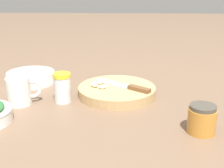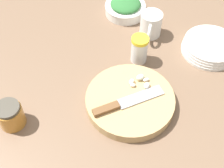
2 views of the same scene
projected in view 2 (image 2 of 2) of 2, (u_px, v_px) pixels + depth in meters
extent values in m
plane|color=brown|center=(111.00, 85.00, 0.96)|extent=(5.00, 5.00, 0.00)
cylinder|color=tan|center=(130.00, 101.00, 0.90)|extent=(0.26, 0.26, 0.03)
cube|color=brown|center=(106.00, 109.00, 0.86)|extent=(0.08, 0.06, 0.01)
cube|color=#B2B2B7|center=(140.00, 97.00, 0.89)|extent=(0.13, 0.11, 0.01)
ellipsoid|color=#F3E6C9|center=(132.00, 82.00, 0.92)|extent=(0.02, 0.02, 0.01)
ellipsoid|color=silver|center=(147.00, 85.00, 0.91)|extent=(0.03, 0.02, 0.02)
ellipsoid|color=silver|center=(133.00, 85.00, 0.91)|extent=(0.02, 0.02, 0.01)
ellipsoid|color=silver|center=(146.00, 80.00, 0.92)|extent=(0.02, 0.02, 0.01)
ellipsoid|color=silver|center=(140.00, 77.00, 0.92)|extent=(0.03, 0.03, 0.02)
cylinder|color=silver|center=(125.00, 9.00, 1.16)|extent=(0.15, 0.15, 0.03)
torus|color=silver|center=(125.00, 6.00, 1.15)|extent=(0.15, 0.15, 0.01)
ellipsoid|color=#2D6B33|center=(126.00, 4.00, 1.14)|extent=(0.11, 0.11, 0.03)
cylinder|color=silver|center=(139.00, 51.00, 0.99)|extent=(0.05, 0.05, 0.08)
cylinder|color=yellow|center=(140.00, 40.00, 0.96)|extent=(0.06, 0.06, 0.01)
cylinder|color=silver|center=(151.00, 24.00, 1.07)|extent=(0.07, 0.07, 0.09)
torus|color=silver|center=(150.00, 32.00, 1.04)|extent=(0.06, 0.03, 0.06)
cylinder|color=silver|center=(209.00, 50.00, 1.04)|extent=(0.18, 0.18, 0.01)
cylinder|color=silver|center=(210.00, 48.00, 1.04)|extent=(0.18, 0.18, 0.01)
cylinder|color=silver|center=(210.00, 46.00, 1.03)|extent=(0.18, 0.18, 0.01)
cylinder|color=silver|center=(211.00, 44.00, 1.02)|extent=(0.18, 0.18, 0.01)
cylinder|color=#BC7A2D|center=(11.00, 116.00, 0.85)|extent=(0.07, 0.07, 0.06)
cylinder|color=#474238|center=(7.00, 108.00, 0.82)|extent=(0.07, 0.07, 0.01)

